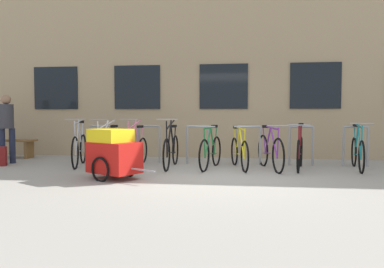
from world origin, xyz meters
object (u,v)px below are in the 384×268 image
bicycle_purple (270,151)px  bicycle_maroon (300,151)px  bicycle_green (211,151)px  bicycle_white (108,149)px  bicycle_teal (358,152)px  bicycle_black (171,150)px  bicycle_pink (136,150)px  bicycle_silver (79,149)px  wooden_bench (8,145)px  person_by_bench (7,124)px  backpack (0,156)px  bicycle_yellow (239,152)px  bike_trailer (113,153)px

bicycle_purple → bicycle_maroon: bicycle_maroon is taller
bicycle_green → bicycle_white: bicycle_white is taller
bicycle_teal → bicycle_black: 4.04m
bicycle_maroon → bicycle_green: size_ratio=1.02×
bicycle_pink → bicycle_white: 0.66m
bicycle_black → bicycle_silver: bearing=-179.6°
bicycle_green → bicycle_silver: size_ratio=0.98×
bicycle_green → bicycle_pink: bearing=173.9°
bicycle_maroon → bicycle_white: bicycle_white is taller
bicycle_maroon → wooden_bench: bicycle_maroon is taller
bicycle_black → bicycle_green: size_ratio=1.09×
bicycle_maroon → bicycle_pink: (-3.67, 0.06, -0.02)m
bicycle_teal → person_by_bench: person_by_bench is taller
bicycle_purple → bicycle_pink: 3.03m
person_by_bench → bicycle_white: bearing=0.7°
person_by_bench → bicycle_teal: bearing=0.6°
bicycle_teal → wooden_bench: size_ratio=1.13×
bicycle_green → wooden_bench: bearing=167.8°
bicycle_white → person_by_bench: size_ratio=1.02×
backpack → bicycle_maroon: bearing=-19.3°
bicycle_black → bicycle_pink: (-0.86, 0.17, -0.02)m
bicycle_yellow → bicycle_purple: bearing=-6.4°
bicycle_purple → bike_trailer: bearing=-152.2°
bicycle_green → bicycle_white: bearing=175.6°
bicycle_purple → bicycle_green: bearing=-179.3°
bicycle_teal → bicycle_yellow: bicycle_teal is taller
bicycle_yellow → bicycle_maroon: 1.30m
bicycle_black → person_by_bench: size_ratio=1.09×
bicycle_black → bicycle_white: 1.53m
bicycle_maroon → bicycle_pink: 3.67m
bicycle_green → wooden_bench: (-5.63, 1.22, -0.02)m
bicycle_maroon → bike_trailer: bearing=-155.2°
bicycle_purple → backpack: bicycle_purple is taller
bicycle_maroon → bicycle_green: bearing=-176.4°
bicycle_purple → bicycle_black: 2.17m
bicycle_yellow → bicycle_green: bearing=-171.9°
bicycle_silver → bicycle_white: 0.65m
bicycle_white → person_by_bench: person_by_bench is taller
bike_trailer → backpack: 3.43m
bicycle_purple → person_by_bench: size_ratio=1.08×
bicycle_teal → bicycle_green: size_ratio=1.06×
bicycle_teal → bicycle_silver: (-6.18, -0.24, 0.02)m
bicycle_pink → bicycle_green: bicycle_pink is taller
bicycle_purple → backpack: 6.13m
wooden_bench → bicycle_green: bearing=-12.2°
bicycle_yellow → bicycle_silver: (-3.65, -0.08, 0.03)m
bicycle_pink → wooden_bench: (-3.89, 1.03, -0.00)m
bicycle_teal → bicycle_green: bicycle_teal is taller
bicycle_black → bicycle_white: bearing=173.7°
wooden_bench → backpack: (0.79, -1.48, -0.14)m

